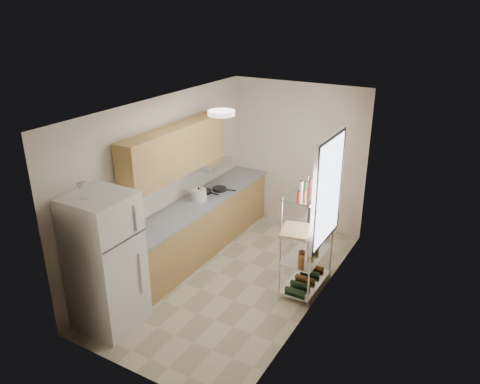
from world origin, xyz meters
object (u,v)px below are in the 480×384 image
(frying_pan_large, at_px, (205,191))
(cutting_board, at_px, (296,230))
(refrigerator, at_px, (105,262))
(rice_cooker, at_px, (199,195))
(espresso_machine, at_px, (315,206))

(frying_pan_large, xyz_separation_m, cutting_board, (1.96, -0.74, 0.11))
(refrigerator, distance_m, frying_pan_large, 2.43)
(cutting_board, bearing_deg, frying_pan_large, 159.16)
(rice_cooker, distance_m, frying_pan_large, 0.34)
(frying_pan_large, bearing_deg, cutting_board, -18.01)
(espresso_machine, bearing_deg, refrigerator, -144.92)
(cutting_board, xyz_separation_m, espresso_machine, (0.03, 0.60, 0.13))
(rice_cooker, bearing_deg, espresso_machine, 5.14)
(rice_cooker, height_order, frying_pan_large, rice_cooker)
(rice_cooker, xyz_separation_m, espresso_machine, (1.88, 0.17, 0.16))
(frying_pan_large, distance_m, espresso_machine, 2.00)
(frying_pan_large, distance_m, cutting_board, 2.10)
(cutting_board, relative_size, espresso_machine, 1.65)
(refrigerator, bearing_deg, frying_pan_large, 93.68)
(refrigerator, height_order, espresso_machine, refrigerator)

